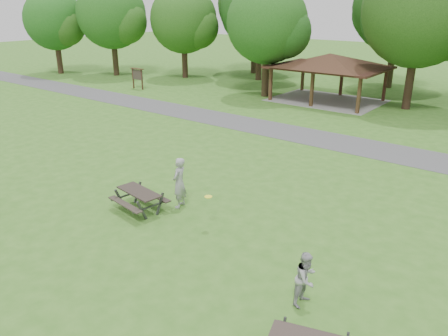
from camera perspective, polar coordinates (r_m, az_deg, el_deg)
ground at (r=16.10m, az=-11.74°, el=-7.57°), size 160.00×160.00×0.00m
asphalt_path at (r=26.55m, az=11.68°, el=3.95°), size 120.00×3.20×0.02m
pavilion at (r=36.49m, az=13.61°, el=13.26°), size 8.60×7.01×3.76m
notice_board at (r=41.59m, az=-11.27°, el=11.87°), size 1.60×0.30×1.88m
tree_row_a at (r=49.79m, az=-14.38°, el=18.68°), size 7.56×7.20×9.97m
tree_row_b at (r=47.05m, az=-5.20°, el=18.52°), size 7.14×6.80×9.28m
tree_row_c at (r=45.44m, az=4.87°, el=19.55°), size 8.19×7.80×10.67m
tree_row_d at (r=37.31m, az=5.78°, el=18.06°), size 6.93×6.60×9.27m
tree_row_e at (r=35.12m, az=24.38°, el=17.90°), size 8.40×8.00×11.02m
tree_deep_a at (r=50.01m, az=4.19°, el=20.36°), size 8.40×8.00×11.38m
tree_deep_b at (r=43.91m, az=21.96°, el=18.62°), size 8.40×8.00×11.13m
tree_flank_left at (r=53.01m, az=-21.21°, el=17.38°), size 6.72×6.40×8.93m
picnic_table_middle at (r=17.01m, az=-11.01°, el=-3.57°), size 2.15×1.82×0.85m
frisbee_in_flight at (r=15.13m, az=-2.06°, el=-3.76°), size 0.35×0.35×0.02m
frisbee_thrower at (r=16.95m, az=-5.86°, el=-1.93°), size 0.66×0.84×2.02m
frisbee_catcher at (r=12.00m, az=10.68°, el=-14.01°), size 0.63×0.78×1.53m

